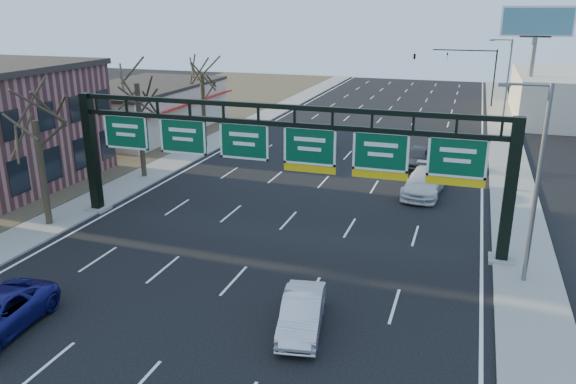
% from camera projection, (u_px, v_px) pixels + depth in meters
% --- Properties ---
extents(ground, '(160.00, 160.00, 0.00)m').
position_uv_depth(ground, '(215.00, 301.00, 23.91)').
color(ground, black).
rests_on(ground, ground).
extents(sidewalk_left, '(3.00, 120.00, 0.12)m').
position_uv_depth(sidewalk_left, '(178.00, 160.00, 45.73)').
color(sidewalk_left, gray).
rests_on(sidewalk_left, ground).
extents(sidewalk_right, '(3.00, 120.00, 0.12)m').
position_uv_depth(sidewalk_right, '(513.00, 190.00, 38.10)').
color(sidewalk_right, gray).
rests_on(sidewalk_right, ground).
extents(dirt_strip_left, '(21.00, 120.00, 0.06)m').
position_uv_depth(dirt_strip_left, '(55.00, 149.00, 49.37)').
color(dirt_strip_left, '#473D2B').
rests_on(dirt_strip_left, ground).
extents(lane_markings, '(21.60, 120.00, 0.01)m').
position_uv_depth(lane_markings, '(330.00, 174.00, 41.93)').
color(lane_markings, white).
rests_on(lane_markings, ground).
extents(sign_gantry, '(24.60, 1.20, 7.20)m').
position_uv_depth(sign_gantry, '(279.00, 152.00, 29.62)').
color(sign_gantry, black).
rests_on(sign_gantry, ground).
extents(cream_strip, '(10.90, 18.40, 4.70)m').
position_uv_depth(cream_strip, '(143.00, 108.00, 55.70)').
color(cream_strip, beige).
rests_on(cream_strip, ground).
extents(building_right_distant, '(12.00, 20.00, 5.00)m').
position_uv_depth(building_right_distant, '(572.00, 96.00, 62.23)').
color(building_right_distant, beige).
rests_on(building_right_distant, ground).
extents(tree_gantry, '(3.60, 3.60, 8.48)m').
position_uv_depth(tree_gantry, '(32.00, 101.00, 29.99)').
color(tree_gantry, '#2D2519').
rests_on(tree_gantry, sidewalk_left).
extents(tree_mid, '(3.60, 3.60, 9.24)m').
position_uv_depth(tree_mid, '(135.00, 69.00, 38.77)').
color(tree_mid, '#2D2519').
rests_on(tree_mid, sidewalk_left).
extents(tree_far, '(3.60, 3.60, 8.86)m').
position_uv_depth(tree_far, '(201.00, 61.00, 47.90)').
color(tree_far, '#2D2519').
rests_on(tree_far, sidewalk_left).
extents(streetlight_near, '(2.15, 0.22, 9.00)m').
position_uv_depth(streetlight_near, '(535.00, 175.00, 24.01)').
color(streetlight_near, slate).
rests_on(streetlight_near, sidewalk_right).
extents(streetlight_far, '(2.15, 0.22, 9.00)m').
position_uv_depth(streetlight_far, '(506.00, 80.00, 54.64)').
color(streetlight_far, slate).
rests_on(streetlight_far, sidewalk_right).
extents(billboard_right, '(7.00, 0.50, 12.00)m').
position_uv_depth(billboard_right, '(535.00, 36.00, 57.13)').
color(billboard_right, slate).
rests_on(billboard_right, ground).
extents(traffic_signal_mast, '(10.16, 0.54, 7.00)m').
position_uv_depth(traffic_signal_mast, '(444.00, 61.00, 70.05)').
color(traffic_signal_mast, black).
rests_on(traffic_signal_mast, ground).
extents(car_silver_sedan, '(2.25, 4.52, 1.42)m').
position_uv_depth(car_silver_sedan, '(302.00, 313.00, 21.63)').
color(car_silver_sedan, silver).
rests_on(car_silver_sedan, ground).
extents(car_white_wagon, '(2.71, 5.84, 1.65)m').
position_uv_depth(car_white_wagon, '(424.00, 182.00, 37.29)').
color(car_white_wagon, silver).
rests_on(car_white_wagon, ground).
extents(car_grey_far, '(2.31, 4.90, 1.62)m').
position_uv_depth(car_grey_far, '(417.00, 157.00, 43.55)').
color(car_grey_far, '#383A3D').
rests_on(car_grey_far, ground).
extents(car_silver_distant, '(2.58, 5.14, 1.62)m').
position_uv_depth(car_silver_distant, '(317.00, 139.00, 49.49)').
color(car_silver_distant, '#B0B0B5').
rests_on(car_silver_distant, ground).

